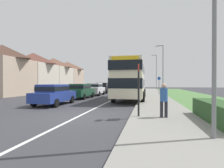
{
  "coord_description": "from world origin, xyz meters",
  "views": [
    {
      "loc": [
        3.41,
        -8.33,
        1.7
      ],
      "look_at": [
        0.72,
        5.03,
        1.6
      ],
      "focal_mm": 28.27,
      "sensor_mm": 36.0,
      "label": 1
    }
  ],
  "objects_px": {
    "pedestrian_at_stop": "(164,99)",
    "cycle_route_sign": "(159,85)",
    "parked_car_black": "(103,87)",
    "parked_car_dark_green": "(81,90)",
    "double_decker_bus": "(131,78)",
    "street_lamp_mid": "(162,66)",
    "street_lamp_far": "(156,70)",
    "parked_car_white": "(95,89)",
    "parked_car_blue": "(54,94)",
    "bus_stop_sign": "(139,86)"
  },
  "relations": [
    {
      "from": "parked_car_blue",
      "to": "bus_stop_sign",
      "type": "xyz_separation_m",
      "value": [
        6.6,
        -3.93,
        0.67
      ]
    },
    {
      "from": "parked_car_dark_green",
      "to": "street_lamp_far",
      "type": "height_order",
      "value": "street_lamp_far"
    },
    {
      "from": "parked_car_black",
      "to": "parked_car_dark_green",
      "type": "bearing_deg",
      "value": -89.49
    },
    {
      "from": "bus_stop_sign",
      "to": "street_lamp_mid",
      "type": "xyz_separation_m",
      "value": [
        2.42,
        17.06,
        2.45
      ]
    },
    {
      "from": "double_decker_bus",
      "to": "street_lamp_mid",
      "type": "bearing_deg",
      "value": 65.55
    },
    {
      "from": "pedestrian_at_stop",
      "to": "bus_stop_sign",
      "type": "xyz_separation_m",
      "value": [
        -1.14,
        0.05,
        0.56
      ]
    },
    {
      "from": "cycle_route_sign",
      "to": "street_lamp_far",
      "type": "height_order",
      "value": "street_lamp_far"
    },
    {
      "from": "parked_car_black",
      "to": "street_lamp_far",
      "type": "distance_m",
      "value": 16.58
    },
    {
      "from": "parked_car_white",
      "to": "street_lamp_far",
      "type": "distance_m",
      "value": 20.97
    },
    {
      "from": "parked_car_dark_green",
      "to": "street_lamp_mid",
      "type": "height_order",
      "value": "street_lamp_mid"
    },
    {
      "from": "parked_car_blue",
      "to": "pedestrian_at_stop",
      "type": "bearing_deg",
      "value": -27.21
    },
    {
      "from": "parked_car_blue",
      "to": "cycle_route_sign",
      "type": "xyz_separation_m",
      "value": [
        8.59,
        12.85,
        0.56
      ]
    },
    {
      "from": "pedestrian_at_stop",
      "to": "street_lamp_mid",
      "type": "height_order",
      "value": "street_lamp_mid"
    },
    {
      "from": "parked_car_blue",
      "to": "street_lamp_mid",
      "type": "distance_m",
      "value": 16.23
    },
    {
      "from": "parked_car_black",
      "to": "street_lamp_mid",
      "type": "bearing_deg",
      "value": -15.85
    },
    {
      "from": "double_decker_bus",
      "to": "street_lamp_mid",
      "type": "distance_m",
      "value": 8.95
    },
    {
      "from": "double_decker_bus",
      "to": "parked_car_black",
      "type": "xyz_separation_m",
      "value": [
        -5.53,
        10.57,
        -1.21
      ]
    },
    {
      "from": "pedestrian_at_stop",
      "to": "cycle_route_sign",
      "type": "distance_m",
      "value": 16.86
    },
    {
      "from": "double_decker_bus",
      "to": "pedestrian_at_stop",
      "type": "xyz_separation_m",
      "value": [
        2.35,
        -9.13,
        -1.16
      ]
    },
    {
      "from": "parked_car_blue",
      "to": "bus_stop_sign",
      "type": "relative_size",
      "value": 1.61
    },
    {
      "from": "parked_car_black",
      "to": "bus_stop_sign",
      "type": "xyz_separation_m",
      "value": [
        6.73,
        -19.66,
        0.61
      ]
    },
    {
      "from": "cycle_route_sign",
      "to": "street_lamp_mid",
      "type": "xyz_separation_m",
      "value": [
        0.44,
        0.27,
        2.57
      ]
    },
    {
      "from": "parked_car_white",
      "to": "parked_car_black",
      "type": "bearing_deg",
      "value": 92.89
    },
    {
      "from": "pedestrian_at_stop",
      "to": "street_lamp_mid",
      "type": "xyz_separation_m",
      "value": [
        1.28,
        17.11,
        3.02
      ]
    },
    {
      "from": "parked_car_dark_green",
      "to": "cycle_route_sign",
      "type": "xyz_separation_m",
      "value": [
        8.63,
        7.22,
        0.55
      ]
    },
    {
      "from": "parked_car_white",
      "to": "pedestrian_at_stop",
      "type": "relative_size",
      "value": 2.34
    },
    {
      "from": "double_decker_bus",
      "to": "parked_car_white",
      "type": "xyz_separation_m",
      "value": [
        -5.26,
        5.29,
        -1.23
      ]
    },
    {
      "from": "street_lamp_mid",
      "to": "street_lamp_far",
      "type": "bearing_deg",
      "value": 90.38
    },
    {
      "from": "street_lamp_mid",
      "to": "parked_car_dark_green",
      "type": "bearing_deg",
      "value": -140.42
    },
    {
      "from": "parked_car_blue",
      "to": "street_lamp_far",
      "type": "height_order",
      "value": "street_lamp_far"
    },
    {
      "from": "parked_car_white",
      "to": "parked_car_blue",
      "type": "bearing_deg",
      "value": -90.75
    },
    {
      "from": "cycle_route_sign",
      "to": "parked_car_blue",
      "type": "bearing_deg",
      "value": -123.74
    },
    {
      "from": "parked_car_white",
      "to": "street_lamp_far",
      "type": "height_order",
      "value": "street_lamp_far"
    },
    {
      "from": "street_lamp_mid",
      "to": "cycle_route_sign",
      "type": "bearing_deg",
      "value": -147.97
    },
    {
      "from": "street_lamp_mid",
      "to": "street_lamp_far",
      "type": "relative_size",
      "value": 0.86
    },
    {
      "from": "parked_car_black",
      "to": "cycle_route_sign",
      "type": "bearing_deg",
      "value": -18.23
    },
    {
      "from": "parked_car_white",
      "to": "cycle_route_sign",
      "type": "height_order",
      "value": "cycle_route_sign"
    },
    {
      "from": "parked_car_dark_green",
      "to": "street_lamp_far",
      "type": "bearing_deg",
      "value": 69.14
    },
    {
      "from": "parked_car_black",
      "to": "bus_stop_sign",
      "type": "relative_size",
      "value": 1.67
    },
    {
      "from": "bus_stop_sign",
      "to": "cycle_route_sign",
      "type": "distance_m",
      "value": 16.9
    },
    {
      "from": "pedestrian_at_stop",
      "to": "parked_car_black",
      "type": "bearing_deg",
      "value": 111.78
    },
    {
      "from": "cycle_route_sign",
      "to": "street_lamp_far",
      "type": "bearing_deg",
      "value": 88.85
    },
    {
      "from": "pedestrian_at_stop",
      "to": "parked_car_blue",
      "type": "bearing_deg",
      "value": 152.79
    },
    {
      "from": "parked_car_white",
      "to": "pedestrian_at_stop",
      "type": "distance_m",
      "value": 16.31
    },
    {
      "from": "bus_stop_sign",
      "to": "street_lamp_far",
      "type": "bearing_deg",
      "value": 86.0
    },
    {
      "from": "parked_car_black",
      "to": "bus_stop_sign",
      "type": "height_order",
      "value": "bus_stop_sign"
    },
    {
      "from": "double_decker_bus",
      "to": "parked_car_white",
      "type": "height_order",
      "value": "double_decker_bus"
    },
    {
      "from": "double_decker_bus",
      "to": "parked_car_blue",
      "type": "relative_size",
      "value": 2.28
    },
    {
      "from": "street_lamp_far",
      "to": "parked_car_dark_green",
      "type": "bearing_deg",
      "value": -110.86
    },
    {
      "from": "pedestrian_at_stop",
      "to": "street_lamp_far",
      "type": "xyz_separation_m",
      "value": [
        1.17,
        33.11,
        3.6
      ]
    }
  ]
}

